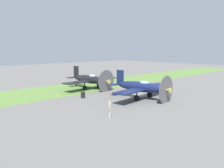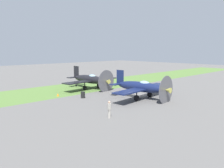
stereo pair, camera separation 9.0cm
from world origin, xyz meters
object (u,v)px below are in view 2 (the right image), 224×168
supply_crate (138,83)px  fuel_drum (83,95)px  airplane_lead (141,87)px  airplane_wingman (90,79)px  runway_marker_cone (58,95)px  ground_crew_chief (109,109)px

supply_crate → fuel_drum: bearing=8.3°
fuel_drum → airplane_lead: bearing=132.5°
airplane_wingman → runway_marker_cone: bearing=8.1°
airplane_wingman → supply_crate: 9.82m
airplane_wingman → airplane_lead: bearing=85.7°
supply_crate → runway_marker_cone: supply_crate is taller
fuel_drum → runway_marker_cone: fuel_drum is taller
fuel_drum → supply_crate: bearing=-171.7°
airplane_lead → fuel_drum: bearing=-52.6°
airplane_wingman → ground_crew_chief: (9.44, 14.70, -0.75)m
airplane_lead → supply_crate: size_ratio=12.41×
airplane_wingman → ground_crew_chief: size_ratio=6.46×
fuel_drum → supply_crate: fuel_drum is taller
airplane_wingman → runway_marker_cone: airplane_wingman is taller
airplane_lead → ground_crew_chief: bearing=15.0°
ground_crew_chief → fuel_drum: (-3.87, -9.49, -0.46)m
supply_crate → airplane_wingman: bearing=-18.3°
supply_crate → ground_crew_chief: bearing=31.9°
ground_crew_chief → airplane_lead: bearing=-15.0°
airplane_lead → fuel_drum: size_ratio=12.41×
airplane_wingman → runway_marker_cone: 7.74m
fuel_drum → runway_marker_cone: size_ratio=2.05×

